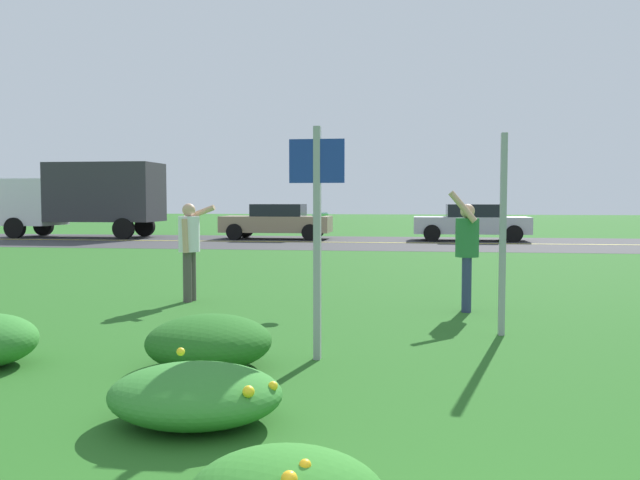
{
  "coord_description": "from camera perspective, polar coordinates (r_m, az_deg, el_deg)",
  "views": [
    {
      "loc": [
        -0.06,
        -1.52,
        1.64
      ],
      "look_at": [
        -1.32,
        7.53,
        1.08
      ],
      "focal_mm": 37.13,
      "sensor_mm": 36.0,
      "label": 1
    }
  ],
  "objects": [
    {
      "name": "ground_plane",
      "position": [
        13.4,
        8.17,
        -3.55
      ],
      "size": [
        120.0,
        120.0,
        0.0
      ],
      "primitive_type": "plane",
      "color": "#26601E"
    },
    {
      "name": "highway_strip",
      "position": [
        25.12,
        8.08,
        -0.26
      ],
      "size": [
        120.0,
        8.2,
        0.01
      ],
      "primitive_type": "cube",
      "color": "#38383A",
      "rests_on": "ground"
    },
    {
      "name": "highway_center_stripe",
      "position": [
        25.12,
        8.09,
        -0.24
      ],
      "size": [
        120.0,
        0.16,
        0.0
      ],
      "primitive_type": "cube",
      "color": "yellow",
      "rests_on": "ground"
    },
    {
      "name": "daylily_clump_mid_right",
      "position": [
        5.05,
        -10.69,
        -12.94
      ],
      "size": [
        1.29,
        1.08,
        0.46
      ],
      "color": "#337F2D",
      "rests_on": "ground"
    },
    {
      "name": "daylily_clump_front_right",
      "position": [
        6.59,
        -9.54,
        -8.64
      ],
      "size": [
        1.22,
        1.23,
        0.51
      ],
      "color": "#23661E",
      "rests_on": "ground"
    },
    {
      "name": "sign_post_near_path",
      "position": [
        6.7,
        -0.25,
        1.86
      ],
      "size": [
        0.56,
        0.1,
        2.38
      ],
      "color": "#93969B",
      "rests_on": "ground"
    },
    {
      "name": "sign_post_by_roadside",
      "position": [
        8.24,
        15.48,
        0.44
      ],
      "size": [
        0.07,
        0.1,
        2.43
      ],
      "color": "#93969B",
      "rests_on": "ground"
    },
    {
      "name": "person_thrower_white_shirt",
      "position": [
        10.8,
        -11.19,
        -0.25
      ],
      "size": [
        0.56,
        0.5,
        1.58
      ],
      "color": "silver",
      "rests_on": "ground"
    },
    {
      "name": "person_catcher_green_shirt",
      "position": [
        9.88,
        12.54,
        -0.6
      ],
      "size": [
        0.46,
        0.5,
        1.77
      ],
      "color": "#287038",
      "rests_on": "ground"
    },
    {
      "name": "frisbee_pale_blue",
      "position": [
        10.27,
        0.02,
        2.2
      ],
      "size": [
        0.26,
        0.26,
        0.09
      ],
      "color": "#ADD6E5"
    },
    {
      "name": "car_silver_center_left",
      "position": [
        27.03,
        12.92,
        1.52
      ],
      "size": [
        4.5,
        2.0,
        1.45
      ],
      "color": "#B7BABF",
      "rests_on": "ground"
    },
    {
      "name": "car_tan_center_right",
      "position": [
        27.5,
        -3.73,
        1.63
      ],
      "size": [
        4.5,
        2.0,
        1.45
      ],
      "color": "#937F60",
      "rests_on": "ground"
    },
    {
      "name": "box_truck_white",
      "position": [
        30.33,
        -19.53,
        3.62
      ],
      "size": [
        6.7,
        2.46,
        3.2
      ],
      "color": "silver",
      "rests_on": "ground"
    }
  ]
}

